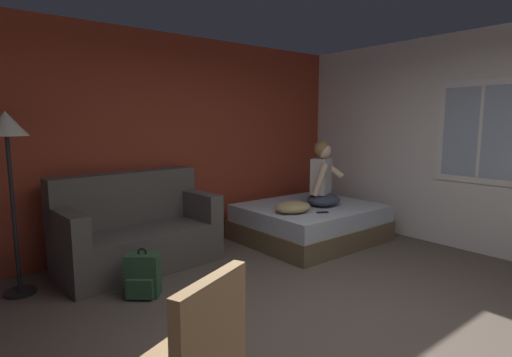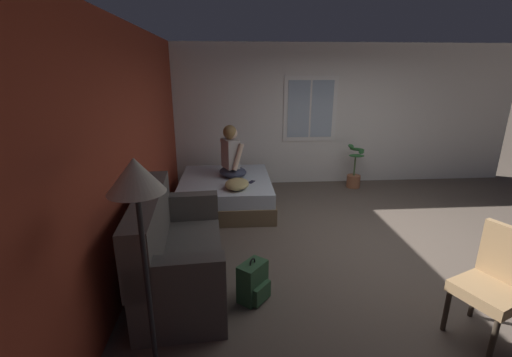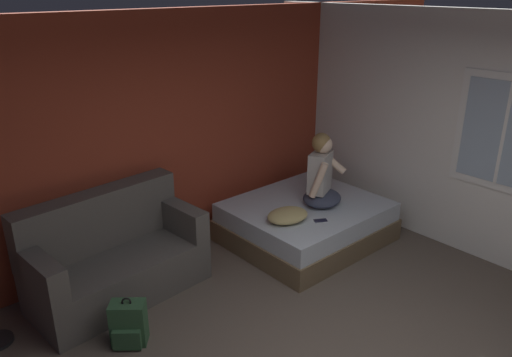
{
  "view_description": "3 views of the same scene",
  "coord_description": "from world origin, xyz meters",
  "px_view_note": "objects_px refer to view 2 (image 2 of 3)",
  "views": [
    {
      "loc": [
        -2.34,
        -1.65,
        1.6
      ],
      "look_at": [
        0.69,
        2.12,
        0.92
      ],
      "focal_mm": 28.0,
      "sensor_mm": 36.0,
      "label": 1
    },
    {
      "loc": [
        -3.86,
        1.94,
        2.19
      ],
      "look_at": [
        0.68,
        1.6,
        0.76
      ],
      "focal_mm": 24.0,
      "sensor_mm": 36.0,
      "label": 2
    },
    {
      "loc": [
        -2.45,
        -1.64,
        2.94
      ],
      "look_at": [
        0.8,
        2.07,
        1.0
      ],
      "focal_mm": 35.0,
      "sensor_mm": 36.0,
      "label": 3
    }
  ],
  "objects_px": {
    "bed": "(226,192)",
    "throw_pillow": "(237,184)",
    "floor_lamp": "(138,200)",
    "potted_plant": "(354,172)",
    "person_seated": "(232,156)",
    "couch": "(175,253)",
    "backpack": "(253,282)",
    "cell_phone": "(251,182)",
    "side_chair": "(496,281)"
  },
  "relations": [
    {
      "from": "bed",
      "to": "floor_lamp",
      "type": "relative_size",
      "value": 1.04
    },
    {
      "from": "couch",
      "to": "throw_pillow",
      "type": "height_order",
      "value": "couch"
    },
    {
      "from": "throw_pillow",
      "to": "cell_phone",
      "type": "bearing_deg",
      "value": -40.25
    },
    {
      "from": "person_seated",
      "to": "cell_phone",
      "type": "distance_m",
      "value": 0.58
    },
    {
      "from": "backpack",
      "to": "floor_lamp",
      "type": "distance_m",
      "value": 1.7
    },
    {
      "from": "throw_pillow",
      "to": "floor_lamp",
      "type": "bearing_deg",
      "value": 167.28
    },
    {
      "from": "backpack",
      "to": "potted_plant",
      "type": "xyz_separation_m",
      "value": [
        3.32,
        -2.19,
        0.11
      ]
    },
    {
      "from": "floor_lamp",
      "to": "potted_plant",
      "type": "bearing_deg",
      "value": -35.19
    },
    {
      "from": "throw_pillow",
      "to": "floor_lamp",
      "type": "distance_m",
      "value": 3.11
    },
    {
      "from": "throw_pillow",
      "to": "potted_plant",
      "type": "relative_size",
      "value": 0.56
    },
    {
      "from": "couch",
      "to": "backpack",
      "type": "relative_size",
      "value": 3.84
    },
    {
      "from": "cell_phone",
      "to": "potted_plant",
      "type": "height_order",
      "value": "potted_plant"
    },
    {
      "from": "bed",
      "to": "floor_lamp",
      "type": "bearing_deg",
      "value": 172.15
    },
    {
      "from": "couch",
      "to": "backpack",
      "type": "height_order",
      "value": "couch"
    },
    {
      "from": "potted_plant",
      "to": "floor_lamp",
      "type": "bearing_deg",
      "value": 144.81
    },
    {
      "from": "couch",
      "to": "throw_pillow",
      "type": "bearing_deg",
      "value": -21.2
    },
    {
      "from": "throw_pillow",
      "to": "floor_lamp",
      "type": "xyz_separation_m",
      "value": [
        -2.91,
        0.66,
        0.88
      ]
    },
    {
      "from": "bed",
      "to": "couch",
      "type": "distance_m",
      "value": 2.31
    },
    {
      "from": "person_seated",
      "to": "throw_pillow",
      "type": "relative_size",
      "value": 1.82
    },
    {
      "from": "couch",
      "to": "floor_lamp",
      "type": "relative_size",
      "value": 1.03
    },
    {
      "from": "potted_plant",
      "to": "backpack",
      "type": "bearing_deg",
      "value": 146.58
    },
    {
      "from": "side_chair",
      "to": "throw_pillow",
      "type": "bearing_deg",
      "value": 38.21
    },
    {
      "from": "side_chair",
      "to": "backpack",
      "type": "distance_m",
      "value": 2.1
    },
    {
      "from": "side_chair",
      "to": "backpack",
      "type": "xyz_separation_m",
      "value": [
        0.62,
        1.97,
        -0.34
      ]
    },
    {
      "from": "person_seated",
      "to": "floor_lamp",
      "type": "xyz_separation_m",
      "value": [
        -3.53,
        0.58,
        0.59
      ]
    },
    {
      "from": "side_chair",
      "to": "couch",
      "type": "bearing_deg",
      "value": 71.9
    },
    {
      "from": "person_seated",
      "to": "throw_pillow",
      "type": "distance_m",
      "value": 0.69
    },
    {
      "from": "floor_lamp",
      "to": "potted_plant",
      "type": "height_order",
      "value": "floor_lamp"
    },
    {
      "from": "cell_phone",
      "to": "floor_lamp",
      "type": "xyz_separation_m",
      "value": [
        -3.19,
        0.9,
        0.94
      ]
    },
    {
      "from": "floor_lamp",
      "to": "side_chair",
      "type": "bearing_deg",
      "value": -84.57
    },
    {
      "from": "person_seated",
      "to": "backpack",
      "type": "bearing_deg",
      "value": -175.91
    },
    {
      "from": "side_chair",
      "to": "person_seated",
      "type": "distance_m",
      "value": 3.93
    },
    {
      "from": "potted_plant",
      "to": "bed",
      "type": "bearing_deg",
      "value": 107.5
    },
    {
      "from": "couch",
      "to": "throw_pillow",
      "type": "relative_size",
      "value": 3.66
    },
    {
      "from": "side_chair",
      "to": "throw_pillow",
      "type": "height_order",
      "value": "side_chair"
    },
    {
      "from": "couch",
      "to": "cell_phone",
      "type": "distance_m",
      "value": 2.23
    },
    {
      "from": "side_chair",
      "to": "potted_plant",
      "type": "bearing_deg",
      "value": -3.19
    },
    {
      "from": "side_chair",
      "to": "cell_phone",
      "type": "height_order",
      "value": "side_chair"
    },
    {
      "from": "bed",
      "to": "couch",
      "type": "xyz_separation_m",
      "value": [
        -2.25,
        0.49,
        0.16
      ]
    },
    {
      "from": "couch",
      "to": "floor_lamp",
      "type": "height_order",
      "value": "floor_lamp"
    },
    {
      "from": "person_seated",
      "to": "throw_pillow",
      "type": "bearing_deg",
      "value": -173.23
    },
    {
      "from": "bed",
      "to": "potted_plant",
      "type": "relative_size",
      "value": 2.09
    },
    {
      "from": "couch",
      "to": "person_seated",
      "type": "xyz_separation_m",
      "value": [
        2.37,
        -0.6,
        0.44
      ]
    },
    {
      "from": "backpack",
      "to": "throw_pillow",
      "type": "distance_m",
      "value": 2.06
    },
    {
      "from": "bed",
      "to": "throw_pillow",
      "type": "bearing_deg",
      "value": -159.8
    },
    {
      "from": "floor_lamp",
      "to": "potted_plant",
      "type": "xyz_separation_m",
      "value": [
        4.21,
        -2.97,
        -1.13
      ]
    },
    {
      "from": "bed",
      "to": "backpack",
      "type": "relative_size",
      "value": 3.87
    },
    {
      "from": "cell_phone",
      "to": "potted_plant",
      "type": "bearing_deg",
      "value": -124.79
    },
    {
      "from": "bed",
      "to": "cell_phone",
      "type": "xyz_separation_m",
      "value": [
        -0.22,
        -0.42,
        0.25
      ]
    },
    {
      "from": "couch",
      "to": "backpack",
      "type": "xyz_separation_m",
      "value": [
        -0.28,
        -0.79,
        -0.2
      ]
    }
  ]
}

